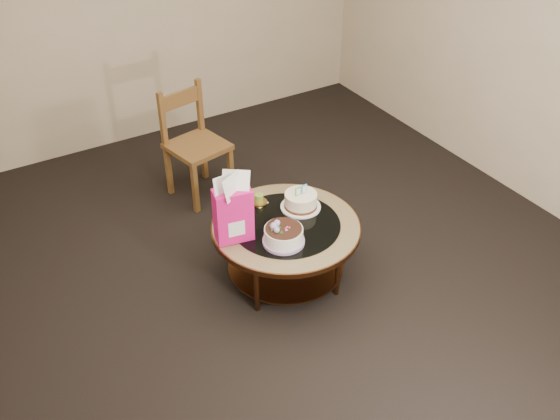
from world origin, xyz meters
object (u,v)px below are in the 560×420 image
coffee_table (286,233)px  gift_bag (233,208)px  dining_chair (194,143)px  decorated_cake (283,236)px  cream_cake (301,201)px

coffee_table → gift_bag: 0.49m
coffee_table → dining_chair: size_ratio=1.10×
decorated_cake → dining_chair: (0.04, 1.46, -0.04)m
gift_bag → dining_chair: size_ratio=0.52×
coffee_table → cream_cake: bearing=30.4°
gift_bag → dining_chair: bearing=87.9°
cream_cake → dining_chair: size_ratio=0.30×
decorated_cake → dining_chair: size_ratio=0.30×
decorated_cake → gift_bag: (-0.25, 0.21, 0.19)m
coffee_table → cream_cake: 0.26m
decorated_cake → cream_cake: bearing=41.5°
coffee_table → decorated_cake: bearing=-126.5°
cream_cake → dining_chair: dining_chair is taller
decorated_cake → dining_chair: 1.46m
cream_cake → gift_bag: size_ratio=0.59×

